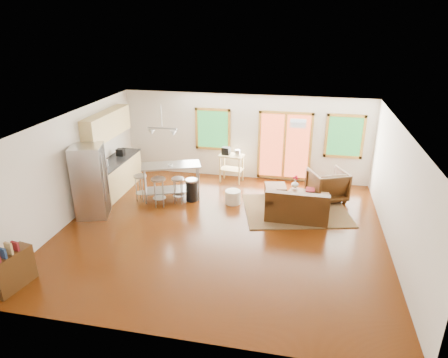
% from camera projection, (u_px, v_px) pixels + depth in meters
% --- Properties ---
extents(floor, '(7.50, 7.00, 0.02)m').
position_uv_depth(floor, '(221.00, 231.00, 9.45)').
color(floor, '#371604').
rests_on(floor, ground).
extents(ceiling, '(7.50, 7.00, 0.02)m').
position_uv_depth(ceiling, '(221.00, 123.00, 8.46)').
color(ceiling, white).
rests_on(ceiling, ground).
extents(back_wall, '(7.50, 0.02, 2.60)m').
position_uv_depth(back_wall, '(245.00, 137.00, 12.14)').
color(back_wall, beige).
rests_on(back_wall, ground).
extents(left_wall, '(0.02, 7.00, 2.60)m').
position_uv_depth(left_wall, '(70.00, 168.00, 9.66)').
color(left_wall, beige).
rests_on(left_wall, ground).
extents(right_wall, '(0.02, 7.00, 2.60)m').
position_uv_depth(right_wall, '(399.00, 194.00, 8.26)').
color(right_wall, beige).
rests_on(right_wall, ground).
extents(front_wall, '(7.50, 0.02, 2.60)m').
position_uv_depth(front_wall, '(171.00, 270.00, 5.78)').
color(front_wall, beige).
rests_on(front_wall, ground).
extents(window_left, '(1.10, 0.05, 1.30)m').
position_uv_depth(window_left, '(213.00, 129.00, 12.21)').
color(window_left, '#194F20').
rests_on(window_left, back_wall).
extents(french_doors, '(1.60, 0.05, 2.10)m').
position_uv_depth(french_doors, '(284.00, 146.00, 11.95)').
color(french_doors, '#A33C20').
rests_on(french_doors, back_wall).
extents(window_right, '(1.10, 0.05, 1.30)m').
position_uv_depth(window_right, '(345.00, 136.00, 11.48)').
color(window_right, '#194F20').
rests_on(window_right, back_wall).
extents(rug, '(3.04, 2.60, 0.03)m').
position_uv_depth(rug, '(296.00, 210.00, 10.43)').
color(rug, '#3E5630').
rests_on(rug, floor).
extents(loveseat, '(1.54, 0.89, 0.81)m').
position_uv_depth(loveseat, '(297.00, 207.00, 9.89)').
color(loveseat, black).
rests_on(loveseat, floor).
extents(coffee_table, '(1.03, 0.78, 0.36)m').
position_uv_depth(coffee_table, '(305.00, 195.00, 10.58)').
color(coffee_table, '#37200C').
rests_on(coffee_table, floor).
extents(armchair, '(1.18, 1.16, 0.94)m').
position_uv_depth(armchair, '(327.00, 183.00, 10.90)').
color(armchair, black).
rests_on(armchair, floor).
extents(ottoman, '(0.66, 0.66, 0.37)m').
position_uv_depth(ottoman, '(275.00, 192.00, 11.09)').
color(ottoman, black).
rests_on(ottoman, floor).
extents(pouf, '(0.49, 0.49, 0.36)m').
position_uv_depth(pouf, '(233.00, 197.00, 10.77)').
color(pouf, beige).
rests_on(pouf, floor).
extents(vase, '(0.25, 0.26, 0.33)m').
position_uv_depth(vase, '(295.00, 183.00, 10.80)').
color(vase, silver).
rests_on(vase, coffee_table).
extents(book, '(0.24, 0.04, 0.32)m').
position_uv_depth(book, '(306.00, 184.00, 10.62)').
color(book, maroon).
rests_on(book, coffee_table).
extents(cabinets, '(0.64, 2.24, 2.30)m').
position_uv_depth(cabinets, '(114.00, 160.00, 11.29)').
color(cabinets, tan).
rests_on(cabinets, floor).
extents(refrigerator, '(0.91, 0.89, 1.84)m').
position_uv_depth(refrigerator, '(91.00, 181.00, 9.86)').
color(refrigerator, '#B7BABC').
rests_on(refrigerator, floor).
extents(island, '(1.70, 1.15, 1.00)m').
position_uv_depth(island, '(171.00, 175.00, 10.87)').
color(island, '#B7BABC').
rests_on(island, floor).
extents(cup, '(0.16, 0.14, 0.14)m').
position_uv_depth(cup, '(170.00, 166.00, 10.62)').
color(cup, white).
rests_on(cup, island).
extents(bar_stool_a, '(0.38, 0.38, 0.74)m').
position_uv_depth(bar_stool_a, '(141.00, 182.00, 10.80)').
color(bar_stool_a, '#B7BABC').
rests_on(bar_stool_a, floor).
extents(bar_stool_b, '(0.47, 0.47, 0.80)m').
position_uv_depth(bar_stool_b, '(159.00, 186.00, 10.45)').
color(bar_stool_b, '#B7BABC').
rests_on(bar_stool_b, floor).
extents(bar_stool_c, '(0.38, 0.38, 0.72)m').
position_uv_depth(bar_stool_c, '(178.00, 185.00, 10.67)').
color(bar_stool_c, '#B7BABC').
rests_on(bar_stool_c, floor).
extents(trash_can, '(0.37, 0.37, 0.62)m').
position_uv_depth(trash_can, '(192.00, 190.00, 10.90)').
color(trash_can, black).
rests_on(trash_can, floor).
extents(kitchen_cart, '(0.77, 0.55, 1.08)m').
position_uv_depth(kitchen_cart, '(231.00, 159.00, 12.00)').
color(kitchen_cart, tan).
rests_on(kitchen_cart, floor).
extents(bookshelf, '(0.45, 0.85, 0.95)m').
position_uv_depth(bookshelf, '(12.00, 270.00, 7.35)').
color(bookshelf, '#37200C').
rests_on(bookshelf, floor).
extents(ceiling_flush, '(0.35, 0.35, 0.12)m').
position_uv_depth(ceiling_flush, '(298.00, 123.00, 8.74)').
color(ceiling_flush, white).
rests_on(ceiling_flush, ceiling).
extents(pendant_light, '(0.80, 0.18, 0.79)m').
position_uv_depth(pendant_light, '(162.00, 132.00, 10.45)').
color(pendant_light, gray).
rests_on(pendant_light, ceiling).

